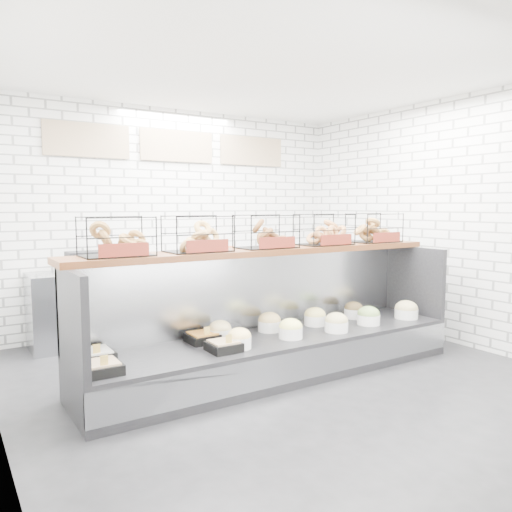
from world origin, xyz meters
TOP-DOWN VIEW (x-y plane):
  - ground at (0.00, 0.00)m, footprint 5.50×5.50m
  - room_shell at (0.00, 0.60)m, footprint 5.02×5.51m
  - display_case at (0.01, 0.34)m, footprint 4.00×0.90m
  - bagel_shelf at (0.00, 0.52)m, footprint 4.10×0.50m
  - prep_counter at (-0.00, 2.43)m, footprint 4.00×0.60m

SIDE VIEW (x-z plane):
  - ground at x=0.00m, z-range 0.00..0.00m
  - display_case at x=0.01m, z-range -0.27..0.93m
  - prep_counter at x=0.00m, z-range -0.13..1.07m
  - bagel_shelf at x=0.00m, z-range 1.18..1.58m
  - room_shell at x=0.00m, z-range 0.55..3.56m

